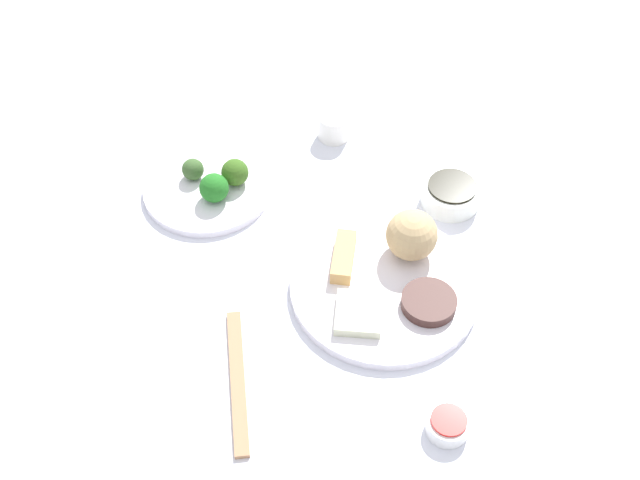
% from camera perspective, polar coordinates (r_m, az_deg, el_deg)
% --- Properties ---
extents(tabletop, '(2.20, 2.20, 0.02)m').
position_cam_1_polar(tabletop, '(1.24, 1.91, -3.41)').
color(tabletop, white).
rests_on(tabletop, ground).
extents(main_plate, '(0.29, 0.29, 0.02)m').
position_cam_1_polar(main_plate, '(1.22, 4.66, -3.34)').
color(main_plate, white).
rests_on(main_plate, tabletop).
extents(rice_scoop, '(0.08, 0.08, 0.08)m').
position_cam_1_polar(rice_scoop, '(1.23, 6.62, 0.36)').
color(rice_scoop, tan).
rests_on(rice_scoop, main_plate).
extents(spring_roll, '(0.10, 0.04, 0.02)m').
position_cam_1_polar(spring_roll, '(1.23, 1.71, -1.21)').
color(spring_roll, tan).
rests_on(spring_roll, main_plate).
extents(crab_rangoon_wonton, '(0.08, 0.08, 0.02)m').
position_cam_1_polar(crab_rangoon_wonton, '(1.17, 2.79, -5.29)').
color(crab_rangoon_wonton, beige).
rests_on(crab_rangoon_wonton, main_plate).
extents(stir_fry_heap, '(0.08, 0.08, 0.02)m').
position_cam_1_polar(stir_fry_heap, '(1.19, 7.83, -4.45)').
color(stir_fry_heap, '#432823').
rests_on(stir_fry_heap, main_plate).
extents(broccoli_plate, '(0.22, 0.22, 0.01)m').
position_cam_1_polar(broccoli_plate, '(1.38, -8.08, 3.73)').
color(broccoli_plate, white).
rests_on(broccoli_plate, tabletop).
extents(broccoli_floret_0, '(0.05, 0.05, 0.05)m').
position_cam_1_polar(broccoli_floret_0, '(1.33, -7.63, 3.73)').
color(broccoli_floret_0, '#226F21').
rests_on(broccoli_floret_0, broccoli_plate).
extents(broccoli_floret_1, '(0.04, 0.04, 0.04)m').
position_cam_1_polar(broccoli_floret_1, '(1.38, -9.13, 5.04)').
color(broccoli_floret_1, '#395A2B').
rests_on(broccoli_floret_1, broccoli_plate).
extents(broccoli_floret_2, '(0.05, 0.05, 0.05)m').
position_cam_1_polar(broccoli_floret_2, '(1.35, -6.14, 4.86)').
color(broccoli_floret_2, '#37611D').
rests_on(broccoli_floret_2, broccoli_plate).
extents(soy_sauce_bowl, '(0.10, 0.10, 0.04)m').
position_cam_1_polar(soy_sauce_bowl, '(1.35, 9.40, 3.25)').
color(soy_sauce_bowl, white).
rests_on(soy_sauce_bowl, tabletop).
extents(soy_sauce_bowl_liquid, '(0.08, 0.08, 0.00)m').
position_cam_1_polar(soy_sauce_bowl_liquid, '(1.34, 9.50, 3.85)').
color(soy_sauce_bowl_liquid, black).
rests_on(soy_sauce_bowl_liquid, soy_sauce_bowl).
extents(sauce_ramekin_sweet_and_sour, '(0.06, 0.06, 0.02)m').
position_cam_1_polar(sauce_ramekin_sweet_and_sour, '(1.10, 9.17, -13.01)').
color(sauce_ramekin_sweet_and_sour, white).
rests_on(sauce_ramekin_sweet_and_sour, tabletop).
extents(sauce_ramekin_sweet_and_sour_liquid, '(0.05, 0.05, 0.00)m').
position_cam_1_polar(sauce_ramekin_sweet_and_sour_liquid, '(1.09, 9.26, -12.66)').
color(sauce_ramekin_sweet_and_sour_liquid, red).
rests_on(sauce_ramekin_sweet_and_sour_liquid, sauce_ramekin_sweet_and_sour).
extents(teacup, '(0.06, 0.06, 0.05)m').
position_cam_1_polar(teacup, '(1.46, 1.02, 8.21)').
color(teacup, white).
rests_on(teacup, tabletop).
extents(chopsticks_pair, '(0.23, 0.10, 0.01)m').
position_cam_1_polar(chopsticks_pair, '(1.14, -5.94, -10.02)').
color(chopsticks_pair, '#AA7953').
rests_on(chopsticks_pair, tabletop).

